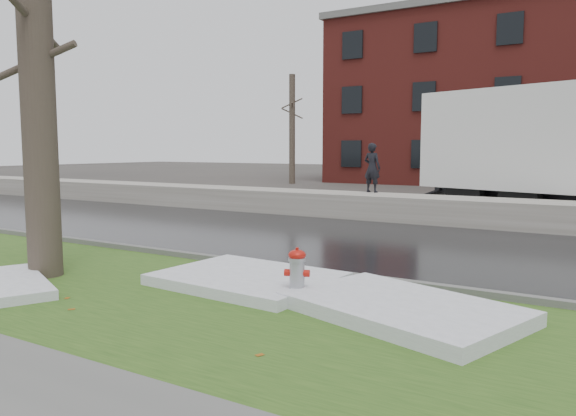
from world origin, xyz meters
The scene contains 15 objects.
ground centered at (0.00, 0.00, 0.00)m, with size 120.00×120.00×0.00m, color #47423D.
verge centered at (0.00, -1.25, 0.02)m, with size 60.00×4.50×0.04m, color #2A4B19.
road centered at (0.00, 4.50, 0.01)m, with size 60.00×7.00×0.03m, color black.
parking_lot centered at (0.00, 13.00, 0.01)m, with size 60.00×9.00×0.03m, color slate.
curb centered at (0.00, 1.00, 0.07)m, with size 60.00×0.15×0.14m, color slate.
snowbank centered at (0.00, 8.70, 0.38)m, with size 60.00×1.60×0.75m, color #B4AEA4.
brick_building centered at (2.00, 30.00, 5.00)m, with size 26.00×12.00×10.00m, color maroon.
bg_tree_left centered at (-12.00, 22.00, 3.33)m, with size 1.40×1.62×6.50m.
bg_tree_center centered at (-6.00, 26.00, 3.33)m, with size 1.40×1.62×6.50m.
fire_hydrant centered at (1.62, -0.50, 0.43)m, with size 0.36×0.34×0.73m.
tree centered at (-2.67, -1.37, 3.43)m, with size 1.34×1.54×6.74m.
box_truck centered at (3.96, 11.41, 2.09)m, with size 11.82×5.76×3.95m.
worker centered at (-1.44, 9.30, 1.52)m, with size 0.56×0.37×1.54m, color black.
snow_patch_near centered at (0.49, -0.10, 0.12)m, with size 2.60×2.00×0.16m, color white.
snow_patch_side centered at (3.11, -0.44, 0.13)m, with size 2.80×1.80×0.18m, color white.
Camera 1 is at (5.46, -7.03, 2.12)m, focal length 35.00 mm.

